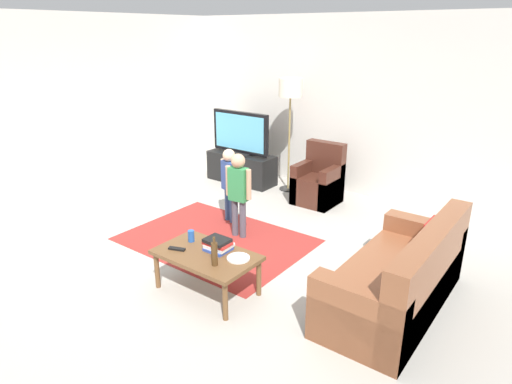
% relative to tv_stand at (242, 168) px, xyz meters
% --- Properties ---
extents(ground, '(7.80, 7.80, 0.00)m').
position_rel_tv_stand_xyz_m(ground, '(1.59, -2.30, -0.24)').
color(ground, '#B2ADA3').
extents(wall_back, '(6.00, 0.12, 2.70)m').
position_rel_tv_stand_xyz_m(wall_back, '(1.59, 0.70, 1.11)').
color(wall_back, silver).
rests_on(wall_back, ground).
extents(wall_left, '(0.12, 6.00, 2.70)m').
position_rel_tv_stand_xyz_m(wall_left, '(-1.41, -2.30, 1.11)').
color(wall_left, silver).
rests_on(wall_left, ground).
extents(area_rug, '(2.20, 1.60, 0.01)m').
position_rel_tv_stand_xyz_m(area_rug, '(1.17, -1.96, -0.24)').
color(area_rug, '#9E2D28').
rests_on(area_rug, ground).
extents(tv_stand, '(1.20, 0.44, 0.50)m').
position_rel_tv_stand_xyz_m(tv_stand, '(0.00, 0.00, 0.00)').
color(tv_stand, black).
rests_on(tv_stand, ground).
extents(tv, '(1.10, 0.28, 0.71)m').
position_rel_tv_stand_xyz_m(tv, '(-0.00, -0.02, 0.60)').
color(tv, black).
rests_on(tv, tv_stand).
extents(couch, '(0.80, 1.80, 0.86)m').
position_rel_tv_stand_xyz_m(couch, '(3.51, -2.01, 0.05)').
color(couch, brown).
rests_on(couch, ground).
extents(armchair, '(0.60, 0.60, 0.90)m').
position_rel_tv_stand_xyz_m(armchair, '(1.53, -0.04, 0.05)').
color(armchair, '#472319').
rests_on(armchair, ground).
extents(floor_lamp, '(0.36, 0.36, 1.78)m').
position_rel_tv_stand_xyz_m(floor_lamp, '(0.85, 0.15, 1.30)').
color(floor_lamp, '#262626').
rests_on(floor_lamp, ground).
extents(child_near_tv, '(0.33, 0.17, 1.01)m').
position_rel_tv_stand_xyz_m(child_near_tv, '(0.93, -1.41, 0.36)').
color(child_near_tv, '#33598C').
rests_on(child_near_tv, ground).
extents(child_center, '(0.36, 0.17, 1.07)m').
position_rel_tv_stand_xyz_m(child_center, '(1.32, -1.70, 0.40)').
color(child_center, '#4C4C59').
rests_on(child_center, ground).
extents(coffee_table, '(1.00, 0.60, 0.42)m').
position_rel_tv_stand_xyz_m(coffee_table, '(1.87, -2.87, 0.13)').
color(coffee_table, brown).
rests_on(coffee_table, ground).
extents(book_stack, '(0.27, 0.24, 0.13)m').
position_rel_tv_stand_xyz_m(book_stack, '(1.92, -2.75, 0.24)').
color(book_stack, '#334CA5').
rests_on(book_stack, coffee_table).
extents(bottle, '(0.06, 0.06, 0.28)m').
position_rel_tv_stand_xyz_m(bottle, '(2.09, -2.99, 0.29)').
color(bottle, '#4C3319').
rests_on(bottle, coffee_table).
extents(tv_remote, '(0.18, 0.10, 0.02)m').
position_rel_tv_stand_xyz_m(tv_remote, '(1.59, -2.99, 0.19)').
color(tv_remote, black).
rests_on(tv_remote, coffee_table).
extents(soda_can, '(0.07, 0.07, 0.12)m').
position_rel_tv_stand_xyz_m(soda_can, '(1.57, -2.77, 0.24)').
color(soda_can, '#2659B2').
rests_on(soda_can, coffee_table).
extents(plate, '(0.22, 0.22, 0.02)m').
position_rel_tv_stand_xyz_m(plate, '(2.19, -2.77, 0.18)').
color(plate, white).
rests_on(plate, coffee_table).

